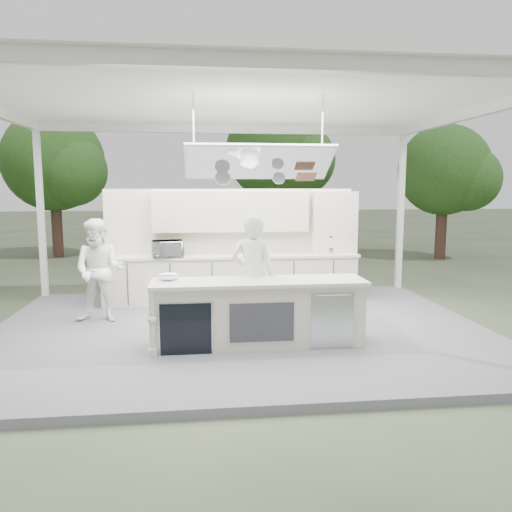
{
  "coord_description": "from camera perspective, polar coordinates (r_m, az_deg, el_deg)",
  "views": [
    {
      "loc": [
        -0.67,
        -7.93,
        2.4
      ],
      "look_at": [
        0.31,
        0.4,
        1.24
      ],
      "focal_mm": 35.0,
      "sensor_mm": 36.0,
      "label": 1
    }
  ],
  "objects": [
    {
      "name": "tent",
      "position": [
        8.05,
        -1.93,
        17.21
      ],
      "size": [
        8.2,
        6.2,
        3.86
      ],
      "color": "white",
      "rests_on": "ground"
    },
    {
      "name": "stage_deck",
      "position": [
        8.3,
        -1.84,
        -8.53
      ],
      "size": [
        8.0,
        6.0,
        0.12
      ],
      "primitive_type": "cube",
      "color": "#58585D",
      "rests_on": "ground"
    },
    {
      "name": "back_counter",
      "position": [
        10.02,
        -2.79,
        -2.52
      ],
      "size": [
        5.08,
        0.72,
        0.95
      ],
      "color": "beige",
      "rests_on": "stage_deck"
    },
    {
      "name": "tree_cluster",
      "position": [
        17.73,
        -5.17,
        10.69
      ],
      "size": [
        19.55,
        9.4,
        5.85
      ],
      "color": "#472F23",
      "rests_on": "ground"
    },
    {
      "name": "bowl_small",
      "position": [
        7.3,
        -10.01,
        -2.49
      ],
      "size": [
        0.29,
        0.29,
        0.07
      ],
      "primitive_type": "imported",
      "rotation": [
        0.0,
        0.0,
        0.39
      ],
      "color": "silver",
      "rests_on": "demo_island"
    },
    {
      "name": "demo_island",
      "position": [
        7.3,
        0.16,
        -6.46
      ],
      "size": [
        3.1,
        0.79,
        0.95
      ],
      "color": "beige",
      "rests_on": "stage_deck"
    },
    {
      "name": "head_chef",
      "position": [
        7.6,
        -0.31,
        -2.33
      ],
      "size": [
        0.79,
        0.64,
        1.87
      ],
      "primitive_type": "imported",
      "rotation": [
        0.0,
        0.0,
        2.82
      ],
      "color": "silver",
      "rests_on": "stage_deck"
    },
    {
      "name": "ground",
      "position": [
        8.31,
        -1.84,
        -8.93
      ],
      "size": [
        90.0,
        90.0,
        0.0
      ],
      "primitive_type": "plane",
      "color": "#525A3E",
      "rests_on": "ground"
    },
    {
      "name": "sous_chef",
      "position": [
        8.85,
        -17.47,
        -1.61
      ],
      "size": [
        0.95,
        0.79,
        1.76
      ],
      "primitive_type": "imported",
      "rotation": [
        0.0,
        0.0,
        -0.15
      ],
      "color": "white",
      "rests_on": "stage_deck"
    },
    {
      "name": "toaster_oven",
      "position": [
        9.72,
        -10.08,
        0.82
      ],
      "size": [
        0.64,
        0.49,
        0.32
      ],
      "primitive_type": "imported",
      "rotation": [
        0.0,
        0.0,
        0.18
      ],
      "color": "#B6B8BE",
      "rests_on": "back_counter"
    },
    {
      "name": "bowl_large",
      "position": [
        7.41,
        -9.96,
        -2.34
      ],
      "size": [
        0.28,
        0.28,
        0.07
      ],
      "primitive_type": "imported",
      "rotation": [
        0.0,
        0.0,
        0.01
      ],
      "color": "silver",
      "rests_on": "demo_island"
    },
    {
      "name": "back_wall_unit",
      "position": [
        10.14,
        -0.4,
        3.18
      ],
      "size": [
        5.05,
        0.48,
        2.25
      ],
      "color": "beige",
      "rests_on": "stage_deck"
    }
  ]
}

